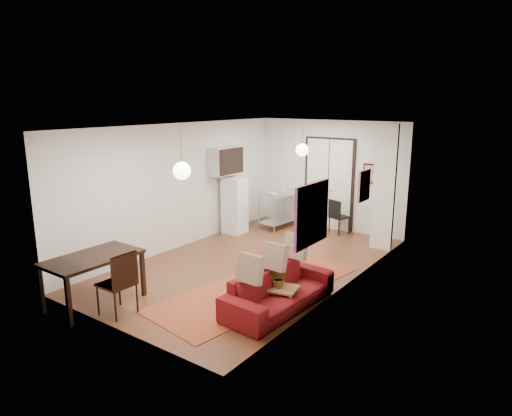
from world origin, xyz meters
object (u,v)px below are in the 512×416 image
Objects in this scene: fridge at (235,206)px; dining_table at (93,262)px; dining_chair_near at (121,276)px; sofa at (279,290)px; dining_chair_far at (121,276)px; black_side_chair at (341,213)px; coffee_table at (274,288)px; kitchen_counter at (280,205)px.

fridge is 0.94× the size of dining_table.
dining_chair_near reaches higher than dining_table.
dining_chair_near reaches higher than sofa.
dining_table is 0.63m from dining_chair_far.
coffee_table is at bearing 121.42° from black_side_chair.
fridge is 2.78m from black_side_chair.
dining_chair_far reaches higher than kitchen_counter.
dining_chair_far is at bearing -77.13° from fridge.
black_side_chair is (-0.99, 4.65, 0.22)m from coffee_table.
black_side_chair is at bearing 171.94° from dining_chair_far.
fridge is (-0.63, -1.17, 0.12)m from kitchen_counter.
coffee_table is 3.08m from dining_table.
fridge is 1.38× the size of dining_chair_near.
dining_chair_far is 1.17× the size of black_side_chair.
kitchen_counter is at bearing 58.49° from fridge.
dining_chair_near is 1.00× the size of dining_chair_far.
black_side_chair is at bearing 171.94° from dining_chair_near.
coffee_table is at bearing -46.18° from fridge.
sofa is 2.40× the size of black_side_chair.
dining_chair_near reaches higher than black_side_chair.
coffee_table is 4.46m from fridge.
black_side_chair is (1.52, 6.39, -0.23)m from dining_table.
sofa is 2.06× the size of dining_chair_near.
black_side_chair reaches higher than dining_table.
coffee_table is 4.95m from kitchen_counter.
sofa is 4.56m from fridge.
kitchen_counter is at bearing -172.94° from dining_chair_far.
kitchen_counter is at bearing 90.92° from dining_table.
dining_table is (0.10, -5.93, 0.15)m from kitchen_counter.
kitchen_counter is 5.94m from dining_table.
dining_chair_far is at bearing -78.65° from kitchen_counter.
fridge reaches higher than dining_table.
dining_chair_far is (0.00, 0.00, 0.00)m from dining_chair_near.
dining_chair_near is at bearing 101.08° from black_side_chair.
dining_chair_far is at bearing 10.28° from dining_table.
dining_table is 1.71× the size of black_side_chair.
kitchen_counter is 0.82× the size of dining_table.
black_side_chair is at bearing 32.76° from fridge.
sofa is at bearing 128.48° from dining_chair_near.
fridge is 1.38× the size of dining_chair_far.
dining_chair_near is (0.60, 0.11, -0.15)m from dining_table.
sofa is at bearing -45.39° from fridge.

